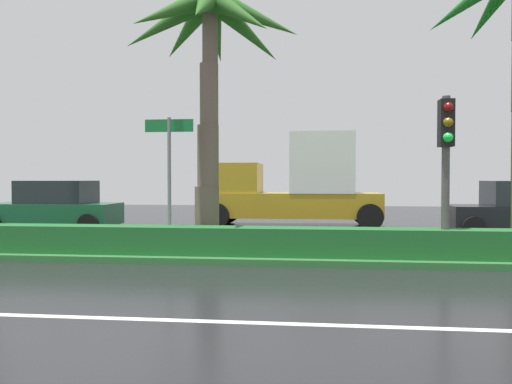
{
  "coord_description": "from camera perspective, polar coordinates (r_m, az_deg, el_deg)",
  "views": [
    {
      "loc": [
        2.04,
        -4.27,
        1.78
      ],
      "look_at": [
        0.04,
        13.27,
        1.33
      ],
      "focal_mm": 36.16,
      "sensor_mm": 36.0,
      "label": 1
    }
  ],
  "objects": [
    {
      "name": "car_in_traffic_leading",
      "position": [
        18.66,
        -21.38,
        -1.57
      ],
      "size": [
        4.3,
        2.02,
        1.72
      ],
      "rotation": [
        0.0,
        0.0,
        3.14
      ],
      "color": "#195133",
      "rests_on": "ground_plane"
    },
    {
      "name": "median_hedge",
      "position": [
        11.14,
        -4.11,
        -5.4
      ],
      "size": [
        76.5,
        0.7,
        0.6
      ],
      "color": "#1E6028",
      "rests_on": "median_strip"
    },
    {
      "name": "traffic_signal_median_right",
      "position": [
        11.18,
        20.29,
        4.71
      ],
      "size": [
        0.28,
        0.43,
        3.31
      ],
      "color": "#4C4C47",
      "rests_on": "median_strip"
    },
    {
      "name": "near_lane_divider_stripe",
      "position": [
        6.83,
        -11.43,
        -13.65
      ],
      "size": [
        81.0,
        0.14,
        0.01
      ],
      "primitive_type": "cube",
      "color": "white",
      "rests_on": "ground_plane"
    },
    {
      "name": "median_strip",
      "position": [
        12.56,
        -2.92,
        -6.35
      ],
      "size": [
        85.5,
        4.0,
        0.15
      ],
      "primitive_type": "cube",
      "color": "#2D6B33",
      "rests_on": "ground_plane"
    },
    {
      "name": "street_name_sign",
      "position": [
        11.69,
        -9.58,
        2.9
      ],
      "size": [
        1.1,
        0.08,
        3.0
      ],
      "color": "slate",
      "rests_on": "median_strip"
    },
    {
      "name": "ground_plane",
      "position": [
        13.55,
        -2.22,
        -6.3
      ],
      "size": [
        90.0,
        42.0,
        0.1
      ],
      "primitive_type": "cube",
      "color": "black"
    },
    {
      "name": "box_truck_lead",
      "position": [
        19.33,
        4.38,
        0.77
      ],
      "size": [
        6.4,
        2.64,
        3.46
      ],
      "rotation": [
        0.0,
        0.0,
        3.14
      ],
      "color": "#B28C1E",
      "rests_on": "ground_plane"
    },
    {
      "name": "palm_tree_centre_left",
      "position": [
        12.67,
        -5.09,
        16.43
      ],
      "size": [
        4.31,
        4.33,
        6.35
      ],
      "color": "brown",
      "rests_on": "median_strip"
    }
  ]
}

